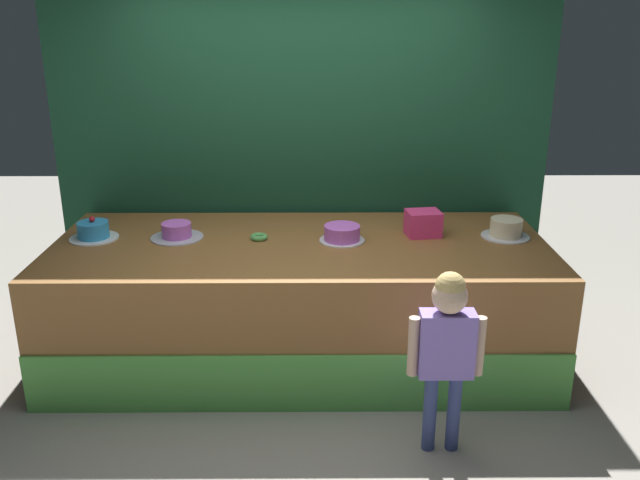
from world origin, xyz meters
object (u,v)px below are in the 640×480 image
(child_figure, at_px, (447,338))
(pink_box, at_px, (423,223))
(cake_center_left, at_px, (177,232))
(cake_center_right, at_px, (342,234))
(donut, at_px, (259,237))
(cake_far_left, at_px, (93,231))
(cake_far_right, at_px, (506,229))

(child_figure, distance_m, pink_box, 1.24)
(cake_center_left, bearing_deg, child_figure, -35.55)
(child_figure, xyz_separation_m, cake_center_right, (-0.51, 1.09, 0.21))
(pink_box, bearing_deg, cake_center_right, -168.03)
(child_figure, bearing_deg, donut, 133.46)
(pink_box, relative_size, cake_far_left, 0.69)
(child_figure, height_order, cake_center_right, child_figure)
(cake_far_left, bearing_deg, cake_far_right, 0.35)
(cake_far_left, xyz_separation_m, cake_far_right, (2.79, 0.02, 0.00))
(cake_center_left, height_order, cake_center_right, cake_center_right)
(donut, xyz_separation_m, cake_center_left, (-0.56, 0.03, 0.03))
(cake_center_right, bearing_deg, donut, 176.53)
(cake_center_right, bearing_deg, pink_box, 11.97)
(pink_box, relative_size, cake_far_right, 0.69)
(child_figure, bearing_deg, cake_far_left, 152.20)
(donut, relative_size, cake_center_right, 0.39)
(cake_center_left, bearing_deg, cake_center_right, -3.53)
(donut, height_order, cake_center_right, cake_center_right)
(donut, bearing_deg, cake_far_left, 178.75)
(donut, bearing_deg, pink_box, 4.33)
(pink_box, distance_m, donut, 1.12)
(pink_box, xyz_separation_m, cake_far_right, (0.56, -0.04, -0.03))
(donut, distance_m, cake_center_right, 0.56)
(child_figure, height_order, cake_center_left, child_figure)
(donut, relative_size, cake_center_left, 0.33)
(cake_center_left, xyz_separation_m, cake_center_right, (1.11, -0.07, 0.01))
(child_figure, bearing_deg, cake_center_right, 115.01)
(child_figure, distance_m, cake_center_right, 1.22)
(cake_center_right, bearing_deg, cake_far_left, 178.01)
(donut, height_order, cake_far_right, cake_far_right)
(cake_far_left, height_order, cake_far_right, cake_far_left)
(child_figure, xyz_separation_m, cake_far_left, (-2.18, 1.15, 0.21))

